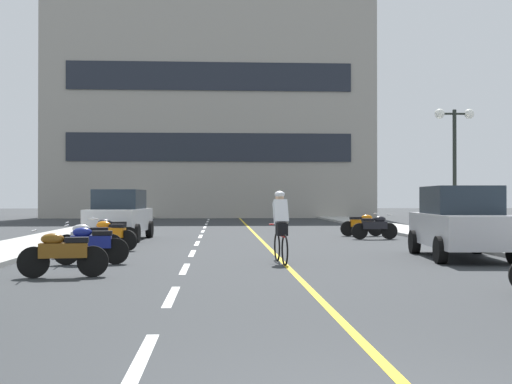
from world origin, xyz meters
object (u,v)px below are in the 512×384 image
object	(u,v)px
parked_car_mid	(120,215)
cyclist_rider	(281,225)
motorcycle_4	(89,239)
motorcycle_8	(362,224)
motorcycle_5	(109,234)
motorcycle_7	(375,226)
motorcycle_2	(63,253)
motorcycle_3	(91,244)
parked_car_near	(460,222)
motorcycle_6	(111,231)
street_lamp_mid	(455,142)

from	to	relation	value
parked_car_mid	cyclist_rider	distance (m)	10.11
motorcycle_4	motorcycle_8	bearing A→B (deg)	44.90
motorcycle_4	motorcycle_8	world-z (taller)	same
motorcycle_5	motorcycle_7	xyz separation A→B (m)	(8.87, 4.69, 0.00)
parked_car_mid	motorcycle_7	world-z (taller)	parked_car_mid
parked_car_mid	motorcycle_7	xyz separation A→B (m)	(9.29, -0.16, -0.44)
parked_car_mid	motorcycle_4	bearing A→B (deg)	-87.85
motorcycle_2	cyclist_rider	size ratio (longest dim) A/B	0.96
motorcycle_8	motorcycle_4	bearing A→B (deg)	-135.10
parked_car_mid	motorcycle_3	bearing A→B (deg)	-85.78
parked_car_near	motorcycle_7	size ratio (longest dim) A/B	2.54
motorcycle_4	parked_car_near	bearing A→B (deg)	-4.18
motorcycle_5	motorcycle_3	bearing A→B (deg)	-86.67
motorcycle_6	cyclist_rider	size ratio (longest dim) A/B	0.93
motorcycle_4	street_lamp_mid	bearing A→B (deg)	29.38
parked_car_mid	motorcycle_6	world-z (taller)	parked_car_mid
motorcycle_3	cyclist_rider	size ratio (longest dim) A/B	0.96
motorcycle_3	motorcycle_6	bearing A→B (deg)	94.75
motorcycle_6	motorcycle_4	bearing A→B (deg)	-88.67
motorcycle_3	motorcycle_5	size ratio (longest dim) A/B	1.03
motorcycle_6	cyclist_rider	xyz separation A→B (m)	(4.86, -5.68, 0.41)
motorcycle_5	motorcycle_8	distance (m)	11.07
cyclist_rider	motorcycle_5	bearing A→B (deg)	139.59
parked_car_mid	street_lamp_mid	bearing A→B (deg)	-1.90
motorcycle_2	motorcycle_3	bearing A→B (deg)	88.52
motorcycle_5	motorcycle_6	size ratio (longest dim) A/B	1.00
motorcycle_2	motorcycle_8	bearing A→B (deg)	56.76
street_lamp_mid	parked_car_mid	bearing A→B (deg)	178.10
parked_car_near	cyclist_rider	size ratio (longest dim) A/B	2.44
motorcycle_5	motorcycle_8	size ratio (longest dim) A/B	0.97
street_lamp_mid	motorcycle_6	bearing A→B (deg)	-167.40
parked_car_mid	motorcycle_5	distance (m)	4.89
motorcycle_3	cyclist_rider	xyz separation A→B (m)	(4.37, 0.14, 0.41)
motorcycle_6	motorcycle_5	bearing A→B (deg)	-81.98
motorcycle_7	parked_car_near	bearing A→B (deg)	-87.17
parked_car_mid	motorcycle_2	distance (m)	11.39
parked_car_near	motorcycle_2	bearing A→B (deg)	-158.55
street_lamp_mid	motorcycle_5	size ratio (longest dim) A/B	2.83
motorcycle_3	motorcycle_5	world-z (taller)	same
parked_car_mid	motorcycle_8	distance (m)	9.44
parked_car_near	motorcycle_5	bearing A→B (deg)	162.27
parked_car_mid	motorcycle_2	world-z (taller)	parked_car_mid
motorcycle_2	motorcycle_3	world-z (taller)	same
street_lamp_mid	motorcycle_4	distance (m)	14.03
street_lamp_mid	motorcycle_8	xyz separation A→B (m)	(-2.94, 2.24, -3.10)
motorcycle_3	motorcycle_8	distance (m)	13.76
parked_car_near	motorcycle_6	world-z (taller)	parked_car_near
motorcycle_4	motorcycle_2	bearing A→B (deg)	-85.60
motorcycle_8	motorcycle_7	bearing A→B (deg)	-88.85
street_lamp_mid	motorcycle_2	size ratio (longest dim) A/B	2.74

